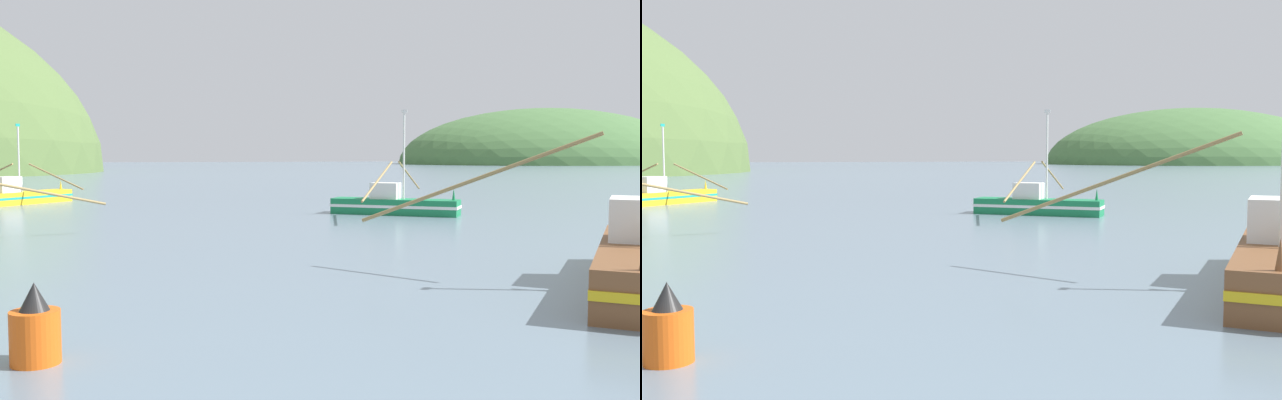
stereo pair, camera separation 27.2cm
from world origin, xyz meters
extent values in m
ellipsoid|color=#47703D|center=(125.79, 216.19, 0.00)|extent=(108.51, 86.81, 40.30)
cube|color=brown|center=(2.20, 10.76, 0.61)|extent=(7.86, 9.15, 1.22)
cube|color=gold|center=(2.20, 10.76, 0.67)|extent=(7.93, 9.24, 0.22)
cone|color=brown|center=(-0.65, 7.15, 1.57)|extent=(0.28, 0.28, 0.70)
cube|color=silver|center=(2.71, 11.39, 1.83)|extent=(2.65, 2.72, 1.21)
cylinder|color=#997F4C|center=(-1.42, 13.63, 2.89)|extent=(5.70, 4.55, 2.84)
cube|color=#197A47|center=(3.19, 33.58, 0.47)|extent=(7.42, 5.74, 0.95)
cube|color=white|center=(3.19, 33.58, 0.52)|extent=(7.49, 5.80, 0.17)
cone|color=#197A47|center=(6.14, 31.64, 1.30)|extent=(0.28, 0.28, 0.70)
cube|color=silver|center=(2.69, 33.91, 1.43)|extent=(2.12, 2.03, 0.97)
cylinder|color=silver|center=(3.63, 33.29, 3.52)|extent=(0.12, 0.12, 5.15)
cube|color=white|center=(3.63, 33.29, 6.22)|extent=(0.32, 0.22, 0.20)
cylinder|color=#997F4C|center=(5.37, 36.90, 2.21)|extent=(3.48, 5.21, 2.05)
cylinder|color=#997F4C|center=(1.01, 30.26, 2.21)|extent=(3.48, 5.21, 2.05)
cylinder|color=#997F4C|center=(-16.65, 25.61, 2.28)|extent=(7.18, 3.43, 1.92)
cube|color=gold|center=(-20.57, 47.77, 0.46)|extent=(6.31, 7.37, 0.91)
cube|color=teal|center=(-20.57, 47.77, 0.50)|extent=(6.38, 7.44, 0.16)
cone|color=gold|center=(-18.28, 50.68, 1.26)|extent=(0.28, 0.28, 0.70)
cube|color=silver|center=(-21.39, 46.73, 1.48)|extent=(2.08, 2.15, 1.14)
cylinder|color=silver|center=(-20.68, 47.63, 3.27)|extent=(0.12, 0.12, 4.72)
cube|color=teal|center=(-20.68, 47.63, 5.75)|extent=(0.25, 0.30, 0.20)
cylinder|color=#997F4C|center=(-17.90, 45.67, 2.07)|extent=(4.11, 3.28, 1.83)
cylinder|color=#E55914|center=(-12.73, 7.46, 0.47)|extent=(0.86, 0.86, 0.94)
cone|color=black|center=(-12.73, 7.46, 1.19)|extent=(0.51, 0.51, 0.50)
camera|label=1|loc=(-10.51, -4.96, 3.68)|focal=37.78mm
camera|label=2|loc=(-10.25, -5.02, 3.68)|focal=37.78mm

